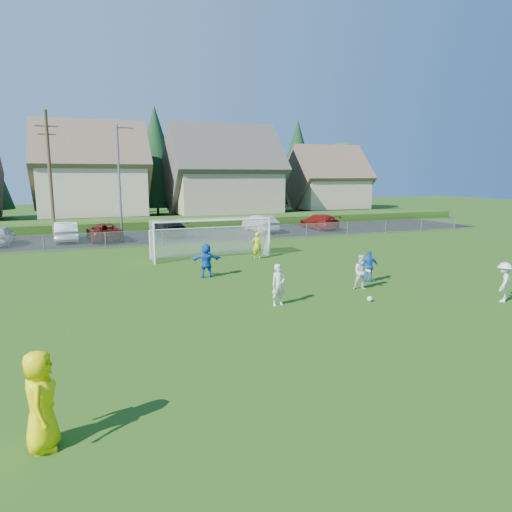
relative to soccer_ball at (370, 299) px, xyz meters
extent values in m
plane|color=#193D0C|center=(-3.33, -3.58, -0.11)|extent=(160.00, 160.00, 0.00)
plane|color=black|center=(-3.33, 23.92, -0.10)|extent=(60.00, 60.00, 0.00)
cube|color=#1E420F|center=(-3.33, 31.42, 0.29)|extent=(70.00, 6.00, 0.80)
sphere|color=white|center=(0.00, 0.00, 0.00)|extent=(0.22, 0.22, 0.22)
imported|color=yellow|center=(-11.91, -6.40, 0.87)|extent=(0.69, 1.00, 1.96)
imported|color=silver|center=(-3.74, 0.89, 0.73)|extent=(0.67, 0.49, 1.68)
imported|color=silver|center=(0.84, 1.83, 0.69)|extent=(0.97, 0.89, 1.61)
imported|color=silver|center=(5.10, -2.01, 0.72)|extent=(1.23, 1.10, 1.65)
imported|color=blue|center=(2.02, 2.96, 0.67)|extent=(0.98, 0.66, 1.55)
imported|color=blue|center=(-5.09, 6.90, 0.77)|extent=(1.68, 0.72, 1.75)
imported|color=#C8CA17|center=(-0.73, 10.89, 0.73)|extent=(0.69, 0.53, 1.67)
imported|color=white|center=(-11.98, 23.51, 0.67)|extent=(1.79, 4.78, 1.56)
imported|color=#550D09|center=(-9.17, 22.85, 0.59)|extent=(2.73, 5.24, 1.41)
imported|color=black|center=(-4.00, 23.50, 0.64)|extent=(2.80, 5.42, 1.50)
imported|color=#AEAEAE|center=(4.51, 23.46, 0.68)|extent=(1.92, 4.86, 1.57)
imported|color=maroon|center=(10.77, 23.62, 0.62)|extent=(2.19, 5.07, 1.45)
cylinder|color=white|center=(-6.98, 11.42, 1.11)|extent=(0.12, 0.12, 2.44)
cylinder|color=white|center=(0.32, 11.42, 1.11)|extent=(0.12, 0.12, 2.44)
cylinder|color=white|center=(-3.33, 11.42, 2.33)|extent=(7.30, 0.12, 0.12)
cylinder|color=white|center=(-6.98, 13.22, 0.79)|extent=(0.08, 0.08, 1.80)
cylinder|color=white|center=(0.32, 13.22, 0.79)|extent=(0.08, 0.08, 1.80)
cylinder|color=white|center=(-3.33, 13.22, 1.69)|extent=(7.30, 0.08, 0.08)
cube|color=silver|center=(-3.33, 13.22, 0.79)|extent=(7.30, 0.02, 1.80)
cube|color=silver|center=(-6.98, 12.32, 1.11)|extent=(0.02, 1.80, 2.44)
cube|color=silver|center=(0.32, 12.32, 1.11)|extent=(0.02, 1.80, 2.44)
cube|color=silver|center=(-3.33, 12.32, 2.33)|extent=(7.30, 1.80, 0.02)
cube|color=gray|center=(-3.33, 18.42, 1.06)|extent=(52.00, 0.03, 0.03)
cube|color=gray|center=(-3.33, 18.42, 0.49)|extent=(52.00, 0.02, 1.14)
cylinder|color=gray|center=(-3.33, 18.42, 0.49)|extent=(0.06, 0.06, 1.20)
cylinder|color=gray|center=(22.67, 18.42, 0.49)|extent=(0.06, 0.06, 1.20)
cylinder|color=slate|center=(-7.83, 22.42, 4.39)|extent=(0.18, 0.18, 9.00)
cylinder|color=slate|center=(-7.33, 22.42, 8.69)|extent=(1.20, 0.12, 0.12)
cube|color=slate|center=(-6.73, 22.42, 8.64)|extent=(0.36, 0.18, 0.12)
cylinder|color=#473321|center=(-12.83, 23.42, 4.89)|extent=(0.26, 0.26, 10.00)
cube|color=#473321|center=(-12.83, 23.42, 8.69)|extent=(1.60, 0.10, 0.10)
cube|color=#473321|center=(-12.83, 23.42, 8.09)|extent=(1.30, 0.10, 0.10)
cube|color=#C6B58E|center=(-9.33, 39.42, 3.44)|extent=(11.00, 9.00, 5.50)
pyramid|color=brown|center=(-9.33, 39.42, 11.15)|extent=(12.10, 9.90, 4.96)
cube|color=tan|center=(5.67, 38.42, 3.19)|extent=(12.00, 10.00, 5.00)
pyramid|color=#4C473F|center=(5.67, 38.42, 11.21)|extent=(13.20, 11.00, 5.52)
cube|color=tan|center=(20.67, 39.42, 2.69)|extent=(9.00, 8.00, 4.00)
pyramid|color=brown|center=(20.67, 39.42, 9.10)|extent=(9.90, 8.80, 4.41)
cylinder|color=#382616|center=(-11.33, 47.42, 0.49)|extent=(0.30, 0.30, 1.20)
cone|color=#143819|center=(-11.33, 47.42, 6.49)|extent=(6.24, 6.24, 10.80)
cylinder|color=#382616|center=(-1.33, 44.42, 0.49)|extent=(0.30, 0.30, 1.20)
cone|color=#143819|center=(-1.33, 44.42, 7.39)|extent=(7.28, 7.28, 12.60)
cylinder|color=#382616|center=(8.67, 46.42, 1.87)|extent=(0.36, 0.36, 3.96)
sphere|color=#2B5B19|center=(8.67, 46.42, 6.71)|extent=(8.36, 8.36, 8.36)
cylinder|color=#382616|center=(18.67, 44.42, 0.49)|extent=(0.30, 0.30, 1.20)
cone|color=#143819|center=(18.67, 44.42, 6.94)|extent=(6.76, 6.76, 11.70)
cylinder|color=#382616|center=(26.67, 45.42, 1.69)|extent=(0.36, 0.36, 3.60)
sphere|color=#2B5B19|center=(26.67, 45.42, 6.09)|extent=(7.60, 7.60, 7.60)
camera|label=1|loc=(-11.03, -15.29, 5.04)|focal=32.00mm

